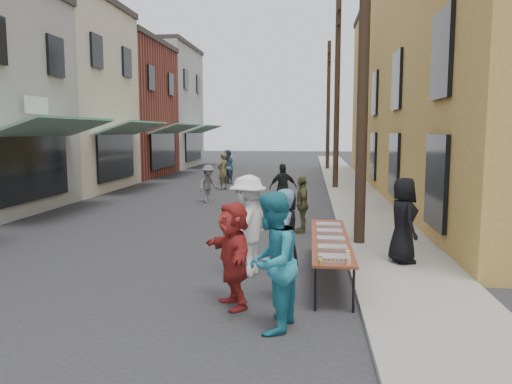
% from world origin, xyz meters
% --- Properties ---
extents(ground, '(120.00, 120.00, 0.00)m').
position_xyz_m(ground, '(0.00, 0.00, 0.00)').
color(ground, '#28282B').
rests_on(ground, ground).
extents(sidewalk, '(2.20, 60.00, 0.10)m').
position_xyz_m(sidewalk, '(5.00, 15.00, 0.05)').
color(sidewalk, gray).
rests_on(sidewalk, ground).
extents(storefront_row, '(8.00, 37.00, 9.00)m').
position_xyz_m(storefront_row, '(-10.00, 14.96, 4.12)').
color(storefront_row, maroon).
rests_on(storefront_row, ground).
extents(building_ochre, '(10.00, 28.00, 10.00)m').
position_xyz_m(building_ochre, '(11.10, 14.00, 5.00)').
color(building_ochre, gold).
rests_on(building_ochre, ground).
extents(utility_pole_near, '(0.26, 0.26, 9.00)m').
position_xyz_m(utility_pole_near, '(4.30, 3.00, 4.50)').
color(utility_pole_near, '#2D2116').
rests_on(utility_pole_near, ground).
extents(utility_pole_mid, '(0.26, 0.26, 9.00)m').
position_xyz_m(utility_pole_mid, '(4.30, 15.00, 4.50)').
color(utility_pole_mid, '#2D2116').
rests_on(utility_pole_mid, ground).
extents(utility_pole_far, '(0.26, 0.26, 9.00)m').
position_xyz_m(utility_pole_far, '(4.30, 27.00, 4.50)').
color(utility_pole_far, '#2D2116').
rests_on(utility_pole_far, ground).
extents(serving_table, '(0.70, 4.00, 0.75)m').
position_xyz_m(serving_table, '(3.50, 0.38, 0.71)').
color(serving_table, maroon).
rests_on(serving_table, ground).
extents(catering_tray_sausage, '(0.50, 0.33, 0.08)m').
position_xyz_m(catering_tray_sausage, '(3.50, -1.27, 0.79)').
color(catering_tray_sausage, maroon).
rests_on(catering_tray_sausage, serving_table).
extents(catering_tray_foil_b, '(0.50, 0.33, 0.08)m').
position_xyz_m(catering_tray_foil_b, '(3.50, -0.62, 0.79)').
color(catering_tray_foil_b, '#B2B2B7').
rests_on(catering_tray_foil_b, serving_table).
extents(catering_tray_buns, '(0.50, 0.33, 0.08)m').
position_xyz_m(catering_tray_buns, '(3.50, 0.08, 0.79)').
color(catering_tray_buns, tan).
rests_on(catering_tray_buns, serving_table).
extents(catering_tray_foil_d, '(0.50, 0.33, 0.08)m').
position_xyz_m(catering_tray_foil_d, '(3.50, 0.78, 0.79)').
color(catering_tray_foil_d, '#B2B2B7').
rests_on(catering_tray_foil_d, serving_table).
extents(catering_tray_buns_end, '(0.50, 0.33, 0.08)m').
position_xyz_m(catering_tray_buns_end, '(3.50, 1.48, 0.79)').
color(catering_tray_buns_end, tan).
rests_on(catering_tray_buns_end, serving_table).
extents(condiment_jar_a, '(0.07, 0.07, 0.08)m').
position_xyz_m(condiment_jar_a, '(3.28, -1.57, 0.79)').
color(condiment_jar_a, '#A57F26').
rests_on(condiment_jar_a, serving_table).
extents(condiment_jar_b, '(0.07, 0.07, 0.08)m').
position_xyz_m(condiment_jar_b, '(3.28, -1.47, 0.79)').
color(condiment_jar_b, '#A57F26').
rests_on(condiment_jar_b, serving_table).
extents(condiment_jar_c, '(0.07, 0.07, 0.08)m').
position_xyz_m(condiment_jar_c, '(3.28, -1.37, 0.79)').
color(condiment_jar_c, '#A57F26').
rests_on(condiment_jar_c, serving_table).
extents(cup_stack, '(0.08, 0.08, 0.12)m').
position_xyz_m(cup_stack, '(3.70, -1.52, 0.81)').
color(cup_stack, tan).
rests_on(cup_stack, serving_table).
extents(guest_front_a, '(0.70, 0.89, 1.60)m').
position_xyz_m(guest_front_a, '(2.64, 0.89, 0.80)').
color(guest_front_a, black).
rests_on(guest_front_a, ground).
extents(guest_front_b, '(0.57, 0.75, 1.84)m').
position_xyz_m(guest_front_b, '(2.66, -1.03, 0.92)').
color(guest_front_b, '#4A6C90').
rests_on(guest_front_b, ground).
extents(guest_front_c, '(0.93, 1.09, 1.96)m').
position_xyz_m(guest_front_c, '(2.60, -2.32, 0.98)').
color(guest_front_c, teal).
rests_on(guest_front_c, ground).
extents(guest_front_d, '(1.09, 1.42, 1.95)m').
position_xyz_m(guest_front_d, '(1.93, 0.32, 0.97)').
color(guest_front_d, white).
rests_on(guest_front_d, ground).
extents(guest_front_e, '(0.50, 0.96, 1.56)m').
position_xyz_m(guest_front_e, '(2.89, 4.55, 0.78)').
color(guest_front_e, brown).
rests_on(guest_front_e, ground).
extents(guest_queue_back, '(1.15, 1.61, 1.68)m').
position_xyz_m(guest_queue_back, '(1.92, -1.43, 0.84)').
color(guest_queue_back, maroon).
rests_on(guest_queue_back, ground).
extents(server, '(0.72, 0.95, 1.74)m').
position_xyz_m(server, '(5.00, 1.25, 0.97)').
color(server, black).
rests_on(server, sidewalk).
extents(passerby_left, '(0.95, 1.09, 1.46)m').
position_xyz_m(passerby_left, '(-0.83, 9.92, 0.73)').
color(passerby_left, slate).
rests_on(passerby_left, ground).
extents(passerby_mid, '(1.04, 0.66, 1.65)m').
position_xyz_m(passerby_mid, '(2.17, 8.13, 0.83)').
color(passerby_mid, black).
rests_on(passerby_mid, ground).
extents(passerby_right, '(0.70, 0.77, 1.76)m').
position_xyz_m(passerby_right, '(-1.02, 14.23, 0.88)').
color(passerby_right, brown).
rests_on(passerby_right, ground).
extents(passerby_far, '(1.07, 1.11, 1.80)m').
position_xyz_m(passerby_far, '(-1.21, 16.76, 0.90)').
color(passerby_far, '#446684').
rests_on(passerby_far, ground).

